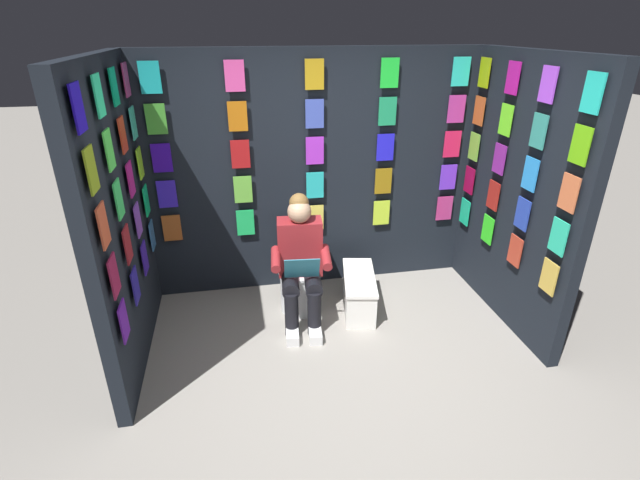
% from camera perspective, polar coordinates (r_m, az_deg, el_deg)
% --- Properties ---
extents(ground_plane, '(30.00, 30.00, 0.00)m').
position_cam_1_polar(ground_plane, '(3.68, 4.45, -18.37)').
color(ground_plane, gray).
extents(display_wall_back, '(3.28, 0.14, 2.35)m').
position_cam_1_polar(display_wall_back, '(4.62, -0.81, 8.07)').
color(display_wall_back, black).
rests_on(display_wall_back, ground).
extents(display_wall_left, '(0.14, 1.74, 2.35)m').
position_cam_1_polar(display_wall_left, '(4.40, 23.07, 5.22)').
color(display_wall_left, black).
rests_on(display_wall_left, ground).
extents(display_wall_right, '(0.14, 1.74, 2.35)m').
position_cam_1_polar(display_wall_right, '(3.79, -23.39, 2.11)').
color(display_wall_right, black).
rests_on(display_wall_right, ground).
extents(toilet, '(0.43, 0.57, 0.77)m').
position_cam_1_polar(toilet, '(4.49, -2.51, -4.33)').
color(toilet, white).
rests_on(toilet, ground).
extents(person_reading, '(0.55, 0.71, 1.19)m').
position_cam_1_polar(person_reading, '(4.16, -2.38, -2.56)').
color(person_reading, maroon).
rests_on(person_reading, ground).
extents(comic_longbox_near, '(0.43, 0.78, 0.36)m').
position_cam_1_polar(comic_longbox_near, '(4.51, 4.79, -6.39)').
color(comic_longbox_near, white).
rests_on(comic_longbox_near, ground).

